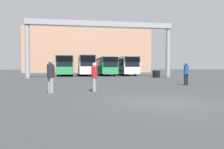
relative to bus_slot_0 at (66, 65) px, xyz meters
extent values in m
plane|color=#2D3033|center=(5.08, -29.72, -1.81)|extent=(200.00, 200.00, 0.00)
cube|color=tan|center=(5.08, 20.82, 3.64)|extent=(31.46, 12.00, 10.91)
cylinder|color=gray|center=(-4.50, -8.87, 1.64)|extent=(0.60, 0.60, 6.89)
cylinder|color=gray|center=(14.66, -8.87, 1.64)|extent=(0.60, 0.60, 6.89)
cube|color=gray|center=(5.08, -8.87, 5.43)|extent=(19.77, 0.80, 0.70)
cube|color=#268C4C|center=(0.00, 0.01, -0.07)|extent=(2.49, 12.19, 2.79)
cube|color=black|center=(0.00, -6.06, 0.45)|extent=(2.29, 0.06, 1.56)
cube|color=black|center=(0.00, 0.01, 0.45)|extent=(2.52, 10.36, 1.17)
cube|color=#1966B2|center=(0.00, 0.01, -0.96)|extent=(2.52, 11.58, 0.24)
cylinder|color=black|center=(-1.08, -3.40, -1.29)|extent=(0.28, 1.03, 1.03)
cylinder|color=black|center=(1.08, -3.40, -1.29)|extent=(0.28, 1.03, 1.03)
cylinder|color=black|center=(-1.08, 3.42, -1.29)|extent=(0.28, 1.03, 1.03)
cylinder|color=black|center=(1.08, 3.42, -1.29)|extent=(0.28, 1.03, 1.03)
cube|color=silver|center=(3.39, -0.94, -0.01)|extent=(2.43, 10.29, 2.91)
cube|color=black|center=(3.39, -6.06, 0.53)|extent=(2.23, 0.06, 1.63)
cube|color=black|center=(3.39, -0.94, 0.53)|extent=(2.46, 8.75, 1.22)
cube|color=black|center=(3.39, -0.94, -0.94)|extent=(2.46, 9.78, 0.24)
cylinder|color=black|center=(2.33, -3.82, -1.32)|extent=(0.28, 0.98, 0.98)
cylinder|color=black|center=(4.44, -3.82, -1.32)|extent=(0.28, 0.98, 0.98)
cylinder|color=black|center=(2.33, 1.95, -1.32)|extent=(0.28, 0.98, 0.98)
cylinder|color=black|center=(4.44, 1.95, -1.32)|extent=(0.28, 0.98, 0.98)
cube|color=#268C4C|center=(6.78, 0.05, -0.14)|extent=(2.45, 12.26, 2.65)
cube|color=black|center=(6.78, -6.06, 0.35)|extent=(2.25, 0.06, 1.48)
cube|color=black|center=(6.78, 0.05, 0.35)|extent=(2.48, 10.42, 1.11)
cube|color=#268C4C|center=(6.78, 0.05, -0.98)|extent=(2.48, 11.65, 0.24)
cylinder|color=black|center=(5.71, -3.38, -1.35)|extent=(0.28, 0.92, 0.92)
cylinder|color=black|center=(7.84, -3.38, -1.35)|extent=(0.28, 0.92, 0.92)
cylinder|color=black|center=(5.71, 3.48, -1.35)|extent=(0.28, 0.92, 0.92)
cylinder|color=black|center=(7.84, 3.48, -1.35)|extent=(0.28, 0.92, 0.92)
cube|color=silver|center=(10.16, -0.78, -0.10)|extent=(2.52, 10.61, 2.73)
cube|color=black|center=(10.16, -6.06, 0.40)|extent=(2.31, 0.06, 1.53)
cube|color=black|center=(10.16, -0.78, 0.40)|extent=(2.55, 9.02, 1.14)
cube|color=#1966B2|center=(10.16, -0.78, -0.97)|extent=(2.55, 10.08, 0.24)
cylinder|color=black|center=(9.07, -3.75, -1.27)|extent=(0.28, 1.08, 1.08)
cylinder|color=black|center=(11.26, -3.75, -1.27)|extent=(0.28, 1.08, 1.08)
cylinder|color=black|center=(9.07, 2.20, -1.27)|extent=(0.28, 1.08, 1.08)
cylinder|color=black|center=(11.26, 2.20, -1.27)|extent=(0.28, 1.08, 1.08)
cylinder|color=gray|center=(2.56, -25.45, -1.40)|extent=(0.19, 0.19, 0.82)
cylinder|color=gray|center=(2.61, -25.30, -1.40)|extent=(0.19, 0.19, 0.82)
cylinder|color=#A5191E|center=(2.58, -25.37, -0.65)|extent=(0.36, 0.36, 0.68)
sphere|color=beige|center=(2.58, -25.37, -0.20)|extent=(0.22, 0.22, 0.22)
cylinder|color=brown|center=(-0.32, -21.25, -1.40)|extent=(0.19, 0.19, 0.82)
cylinder|color=brown|center=(-0.16, -21.25, -1.40)|extent=(0.19, 0.19, 0.82)
cylinder|color=#A5191E|center=(-0.24, -21.25, -0.65)|extent=(0.36, 0.36, 0.68)
sphere|color=#8C6647|center=(-0.24, -21.25, -0.20)|extent=(0.22, 0.22, 0.22)
cylinder|color=black|center=(10.38, -22.05, -1.37)|extent=(0.20, 0.20, 0.88)
cylinder|color=black|center=(10.22, -22.10, -1.37)|extent=(0.20, 0.20, 0.88)
cylinder|color=navy|center=(10.30, -22.08, -0.56)|extent=(0.38, 0.38, 0.73)
sphere|color=brown|center=(10.30, -22.08, -0.08)|extent=(0.24, 0.24, 0.24)
cylinder|color=gray|center=(0.15, -25.81, -1.37)|extent=(0.20, 0.20, 0.89)
cylinder|color=gray|center=(0.02, -25.69, -1.37)|extent=(0.20, 0.20, 0.89)
cylinder|color=black|center=(0.08, -25.75, -0.55)|extent=(0.39, 0.39, 0.74)
sphere|color=#8C6647|center=(0.08, -25.75, -0.06)|extent=(0.24, 0.24, 0.24)
torus|color=black|center=(12.50, -9.97, -1.69)|extent=(1.04, 1.04, 0.24)
torus|color=black|center=(12.50, -9.97, -1.45)|extent=(1.04, 1.04, 0.24)
torus|color=black|center=(12.50, -9.97, -1.21)|extent=(1.04, 1.04, 0.24)
torus|color=black|center=(12.50, -9.97, -0.97)|extent=(1.04, 1.04, 0.24)
camera|label=1|loc=(1.39, -38.37, -0.31)|focal=35.00mm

